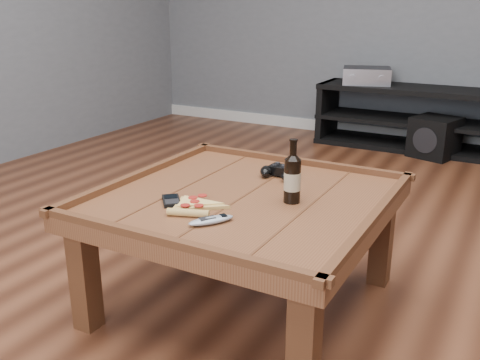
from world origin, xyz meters
The scene contains 11 objects.
ground centered at (0.00, 0.00, 0.00)m, with size 6.00×6.00×0.00m, color #401F12.
baseboard centered at (0.00, 2.99, 0.05)m, with size 5.00×0.02×0.10m, color silver.
coffee_table centered at (0.00, 0.00, 0.39)m, with size 1.03×1.03×0.48m.
media_console centered at (0.00, 2.75, 0.25)m, with size 1.40×0.45×0.50m.
beer_bottle centered at (0.18, 0.02, 0.54)m, with size 0.06×0.06×0.23m.
game_controller centered at (0.02, 0.26, 0.47)m, with size 0.19×0.13×0.05m.
pizza_slice centered at (-0.10, -0.19, 0.46)m, with size 0.23×0.29×0.03m.
smartphone centered at (-0.20, -0.19, 0.46)m, with size 0.12×0.12×0.01m.
remote_control centered at (0.03, -0.28, 0.46)m, with size 0.13×0.16×0.02m.
av_receiver centered at (-0.35, 2.75, 0.57)m, with size 0.45×0.41×0.13m.
subwoofer centered at (0.26, 2.58, 0.15)m, with size 0.38×0.38×0.31m.
Camera 1 is at (0.88, -1.64, 1.13)m, focal length 40.00 mm.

